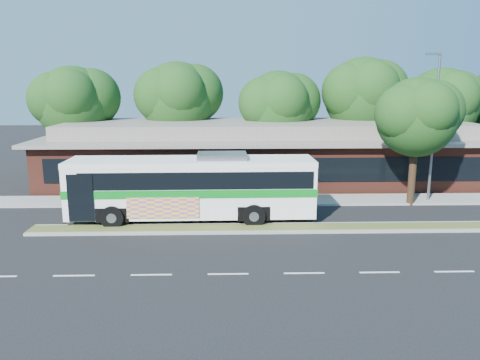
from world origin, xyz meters
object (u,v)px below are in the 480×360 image
at_px(sedan, 131,182).
at_px(lamp_post, 434,124).
at_px(transit_bus, 193,183).
at_px(sidewalk_tree, 422,115).

bearing_deg(sedan, lamp_post, -112.20).
xyz_separation_m(lamp_post, transit_bus, (-14.42, -3.60, -2.86)).
bearing_deg(lamp_post, transit_bus, -165.98).
relative_size(lamp_post, sedan, 2.03).
bearing_deg(transit_bus, sidewalk_tree, 12.02).
relative_size(lamp_post, sidewalk_tree, 1.18).
bearing_deg(transit_bus, sedan, 124.21).
xyz_separation_m(transit_bus, sedan, (-4.79, 6.88, -1.40)).
bearing_deg(lamp_post, sidewalk_tree, -150.22).
xyz_separation_m(sedan, sidewalk_tree, (18.19, -3.87, 4.79)).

